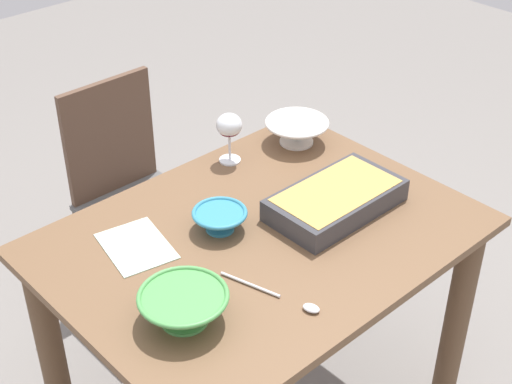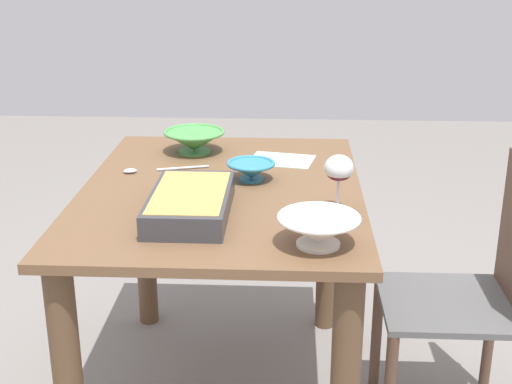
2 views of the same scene
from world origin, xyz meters
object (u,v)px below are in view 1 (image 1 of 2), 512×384
object	(u,v)px
serving_bowl	(297,130)
serving_spoon	(288,299)
mixing_bowl	(220,219)
small_bowl	(184,306)
wine_glass	(229,128)
casserole_dish	(336,199)
chair	(132,192)
dining_table	(260,279)
napkin	(136,246)

from	to	relation	value
serving_bowl	serving_spoon	distance (m)	0.78
mixing_bowl	serving_bowl	size ratio (longest dim) A/B	0.73
small_bowl	wine_glass	bearing A→B (deg)	40.64
wine_glass	casserole_dish	bearing A→B (deg)	-83.72
chair	serving_spoon	xyz separation A→B (m)	(-0.23, -1.05, 0.30)
wine_glass	small_bowl	distance (m)	0.74
chair	wine_glass	distance (m)	0.62
serving_bowl	wine_glass	bearing A→B (deg)	165.51
wine_glass	serving_bowl	size ratio (longest dim) A/B	0.79
casserole_dish	mixing_bowl	size ratio (longest dim) A/B	2.55
chair	casserole_dish	distance (m)	0.93
wine_glass	serving_bowl	distance (m)	0.26
small_bowl	serving_spoon	bearing A→B (deg)	-27.43
dining_table	serving_bowl	xyz separation A→B (m)	(0.43, 0.29, 0.21)
mixing_bowl	serving_bowl	distance (m)	0.54
chair	serving_spoon	distance (m)	1.11
dining_table	napkin	world-z (taller)	napkin
mixing_bowl	napkin	world-z (taller)	mixing_bowl
dining_table	serving_spoon	world-z (taller)	serving_spoon
small_bowl	napkin	xyz separation A→B (m)	(0.08, 0.31, -0.04)
mixing_bowl	serving_spoon	bearing A→B (deg)	-101.69
serving_bowl	napkin	size ratio (longest dim) A/B	0.98
serving_spoon	napkin	size ratio (longest dim) A/B	1.28
serving_spoon	napkin	bearing A→B (deg)	108.82
serving_bowl	napkin	xyz separation A→B (m)	(-0.72, -0.10, -0.04)
serving_bowl	serving_spoon	size ratio (longest dim) A/B	0.76
serving_bowl	casserole_dish	bearing A→B (deg)	-118.93
serving_spoon	chair	bearing A→B (deg)	77.53
chair	napkin	distance (m)	0.78
chair	small_bowl	size ratio (longest dim) A/B	4.07
casserole_dish	napkin	bearing A→B (deg)	154.87
casserole_dish	small_bowl	world-z (taller)	small_bowl
casserole_dish	serving_spoon	bearing A→B (deg)	-153.68
dining_table	napkin	xyz separation A→B (m)	(-0.29, 0.18, 0.17)
serving_bowl	small_bowl	bearing A→B (deg)	-152.34
chair	small_bowl	xyz separation A→B (m)	(-0.46, -0.93, 0.34)
wine_glass	dining_table	bearing A→B (deg)	-118.65
small_bowl	napkin	world-z (taller)	small_bowl
napkin	wine_glass	bearing A→B (deg)	19.12
casserole_dish	serving_bowl	distance (m)	0.40
dining_table	serving_bowl	size ratio (longest dim) A/B	5.47
mixing_bowl	dining_table	bearing A→B (deg)	-50.84
chair	small_bowl	distance (m)	1.09
mixing_bowl	napkin	distance (m)	0.24
chair	mixing_bowl	size ratio (longest dim) A/B	5.74
dining_table	napkin	distance (m)	0.38
chair	serving_spoon	bearing A→B (deg)	-102.47
dining_table	serving_bowl	distance (m)	0.56
serving_bowl	napkin	distance (m)	0.73
dining_table	napkin	bearing A→B (deg)	147.85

